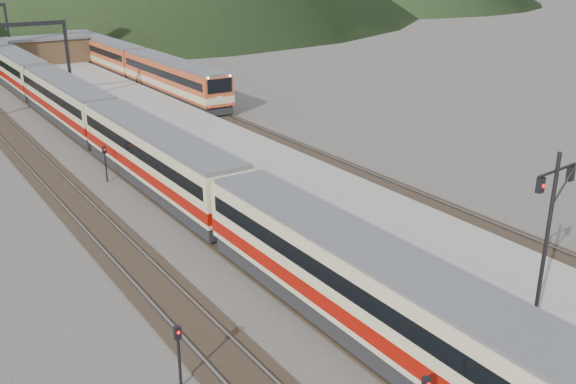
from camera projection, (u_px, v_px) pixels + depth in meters
track_main at (110, 153)px, 45.49m from camera, size 2.60×200.00×0.23m
track_far at (37, 165)px, 42.90m from camera, size 2.60×200.00×0.23m
track_second at (250, 130)px, 51.46m from camera, size 2.60×200.00×0.23m
platform at (194, 141)px, 46.69m from camera, size 8.00×100.00×1.00m
gantry_near at (11, 52)px, 53.82m from camera, size 9.55×0.25×8.00m
station_shed at (48, 49)px, 77.22m from camera, size 9.40×4.40×3.10m
main_train at (67, 102)px, 52.71m from camera, size 2.74×94.11×3.34m
second_train at (107, 55)px, 77.30m from camera, size 2.82×57.80×3.44m
signal_mast at (549, 225)px, 21.00m from camera, size 2.20×0.36×6.43m
short_signal_b at (105, 159)px, 39.40m from camera, size 0.26×0.23×2.27m
short_signal_c at (178, 348)px, 20.45m from camera, size 0.22×0.16×2.27m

